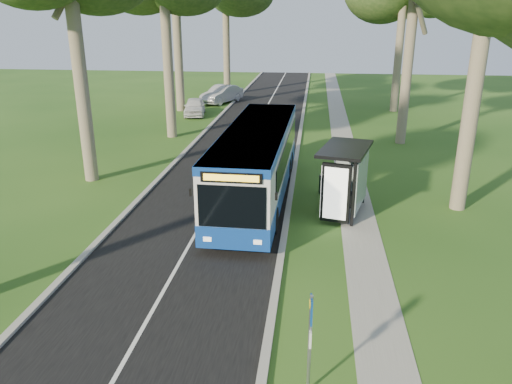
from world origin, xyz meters
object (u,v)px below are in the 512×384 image
Objects in this scene: bus at (257,163)px; car_white at (194,107)px; bus_stop_sign at (310,333)px; litter_bin at (324,184)px; car_silver at (222,94)px; bus_shelter at (349,170)px.

car_white is (-7.71, 19.78, -1.02)m from bus.
bus reaches higher than bus_stop_sign.
car_white reaches higher than litter_bin.
car_silver reaches higher than litter_bin.
bus_shelter is (1.40, 10.80, 0.51)m from bus_stop_sign.
bus reaches higher than litter_bin.
bus_shelter is 3.43m from litter_bin.
car_silver is (-9.17, 38.82, -0.72)m from bus_stop_sign.
bus_shelter is 0.89× the size of car_white.
bus is 3.01× the size of car_white.
bus_stop_sign is 33.97m from car_white.
litter_bin is 0.20× the size of car_white.
bus_stop_sign is 0.49× the size of car_silver.
car_silver is (-10.57, 28.02, -1.24)m from bus_shelter.
litter_bin is (-0.93, 2.87, -1.64)m from bus_shelter.
bus_stop_sign is 0.67× the size of bus_shelter.
car_white is at bearing 120.11° from litter_bin.
bus is at bearing -51.72° from car_silver.
bus_stop_sign is 0.59× the size of car_white.
car_white is 0.83× the size of car_silver.
bus reaches higher than car_white.
car_white is (-10.35, 32.35, -0.85)m from bus_stop_sign.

